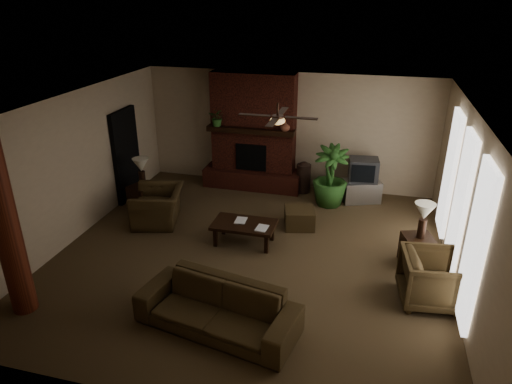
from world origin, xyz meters
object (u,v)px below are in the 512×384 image
(armchair_right, at_px, (432,277))
(floor_vase, at_px, (304,175))
(ottoman, at_px, (299,218))
(side_table_left, at_px, (143,197))
(lamp_right, at_px, (424,214))
(log_column, at_px, (7,228))
(tv_stand, at_px, (361,191))
(armchair_left, at_px, (158,200))
(sofa, at_px, (217,301))
(side_table_right, at_px, (417,251))
(lamp_left, at_px, (141,167))
(floor_plant, at_px, (329,189))
(coffee_table, at_px, (244,226))

(armchair_right, relative_size, floor_vase, 1.20)
(ottoman, xyz_separation_m, side_table_left, (-3.54, -0.03, 0.08))
(side_table_left, bearing_deg, ottoman, 0.56)
(lamp_right, bearing_deg, floor_vase, 132.54)
(side_table_left, bearing_deg, floor_vase, 29.09)
(log_column, distance_m, tv_stand, 7.28)
(armchair_right, height_order, ottoman, armchair_right)
(armchair_left, xyz_separation_m, floor_vase, (2.70, 2.34, -0.06))
(log_column, height_order, side_table_left, log_column)
(sofa, xyz_separation_m, ottoman, (0.62, 3.40, -0.26))
(log_column, xyz_separation_m, side_table_right, (5.89, 2.83, -1.12))
(tv_stand, bearing_deg, lamp_left, 178.77)
(tv_stand, bearing_deg, armchair_right, -91.88)
(armchair_right, bearing_deg, sofa, 108.24)
(log_column, xyz_separation_m, lamp_right, (5.92, 2.83, -0.40))
(armchair_left, bearing_deg, tv_stand, 102.68)
(armchair_right, relative_size, lamp_left, 1.42)
(floor_plant, height_order, side_table_left, floor_plant)
(floor_vase, height_order, lamp_right, lamp_right)
(ottoman, bearing_deg, lamp_left, -179.32)
(log_column, xyz_separation_m, armchair_right, (6.04, 1.75, -0.94))
(sofa, height_order, floor_vase, sofa)
(tv_stand, bearing_deg, ottoman, -146.50)
(armchair_right, xyz_separation_m, ottoman, (-2.40, 1.99, -0.26))
(lamp_left, xyz_separation_m, side_table_right, (5.75, -0.86, -0.73))
(armchair_left, xyz_separation_m, floor_plant, (3.39, 1.77, -0.10))
(floor_plant, bearing_deg, armchair_left, -152.40)
(tv_stand, xyz_separation_m, floor_vase, (-1.38, 0.20, 0.18))
(log_column, bearing_deg, coffee_table, 45.70)
(armchair_left, height_order, armchair_right, armchair_left)
(floor_plant, relative_size, side_table_left, 2.53)
(armchair_left, bearing_deg, sofa, 23.65)
(sofa, height_order, lamp_left, lamp_left)
(log_column, xyz_separation_m, floor_vase, (3.42, 5.55, -0.97))
(armchair_right, bearing_deg, lamp_left, 64.93)
(sofa, distance_m, lamp_right, 3.86)
(floor_plant, bearing_deg, side_table_left, -162.32)
(armchair_right, bearing_deg, armchair_left, 67.82)
(armchair_left, bearing_deg, lamp_right, 70.80)
(armchair_right, bearing_deg, tv_stand, 12.15)
(sofa, bearing_deg, lamp_right, 51.92)
(side_table_left, bearing_deg, armchair_left, -38.24)
(coffee_table, height_order, lamp_left, lamp_left)
(side_table_left, distance_m, lamp_left, 0.73)
(lamp_left, relative_size, side_table_right, 1.18)
(sofa, xyz_separation_m, side_table_right, (2.87, 2.49, -0.18))
(lamp_left, bearing_deg, log_column, -92.19)
(side_table_left, bearing_deg, lamp_left, -8.62)
(armchair_left, distance_m, lamp_left, 0.91)
(coffee_table, relative_size, lamp_right, 1.85)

